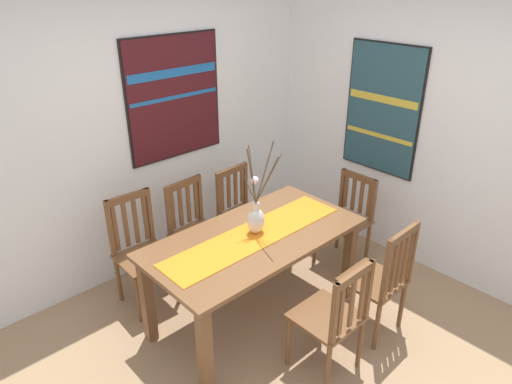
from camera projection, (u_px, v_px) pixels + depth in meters
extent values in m
cube|color=#A37F5B|center=(293.00, 357.00, 3.49)|extent=(6.40, 6.40, 0.03)
cube|color=white|center=(145.00, 127.00, 4.11)|extent=(6.40, 0.12, 2.70)
cube|color=white|center=(444.00, 130.00, 4.03)|extent=(0.12, 6.40, 2.70)
cube|color=brown|center=(255.00, 237.00, 3.56)|extent=(1.71, 0.87, 0.03)
cube|color=brown|center=(205.00, 352.00, 3.02)|extent=(0.08, 0.08, 0.74)
cube|color=brown|center=(349.00, 260.00, 3.97)|extent=(0.08, 0.08, 0.74)
cube|color=brown|center=(147.00, 300.00, 3.49)|extent=(0.08, 0.08, 0.74)
cube|color=brown|center=(288.00, 229.00, 4.44)|extent=(0.08, 0.08, 0.74)
cube|color=orange|center=(255.00, 235.00, 3.55)|extent=(1.57, 0.36, 0.01)
ellipsoid|color=silver|center=(256.00, 221.00, 3.54)|extent=(0.14, 0.12, 0.21)
cylinder|color=silver|center=(256.00, 207.00, 3.48)|extent=(0.05, 0.05, 0.06)
cylinder|color=brown|center=(265.00, 173.00, 3.38)|extent=(0.12, 0.07, 0.49)
cylinder|color=brown|center=(267.00, 181.00, 3.30)|extent=(0.01, 0.23, 0.44)
cylinder|color=brown|center=(252.00, 176.00, 3.43)|extent=(0.03, 0.12, 0.40)
cylinder|color=brown|center=(249.00, 187.00, 3.42)|extent=(0.08, 0.09, 0.27)
cylinder|color=brown|center=(252.00, 175.00, 3.40)|extent=(0.01, 0.09, 0.44)
cylinder|color=brown|center=(269.00, 179.00, 3.40)|extent=(0.16, 0.11, 0.39)
sphere|color=silver|center=(255.00, 180.00, 3.44)|extent=(0.06, 0.06, 0.06)
cube|color=brown|center=(343.00, 222.00, 4.40)|extent=(0.42, 0.42, 0.03)
cylinder|color=brown|center=(345.00, 257.00, 4.27)|extent=(0.04, 0.04, 0.44)
cylinder|color=brown|center=(315.00, 242.00, 4.51)|extent=(0.04, 0.04, 0.44)
cylinder|color=brown|center=(368.00, 243.00, 4.49)|extent=(0.04, 0.04, 0.44)
cylinder|color=brown|center=(338.00, 229.00, 4.73)|extent=(0.04, 0.04, 0.44)
cube|color=brown|center=(373.00, 201.00, 4.30)|extent=(0.04, 0.04, 0.42)
cube|color=brown|center=(342.00, 189.00, 4.53)|extent=(0.04, 0.04, 0.42)
cube|color=brown|center=(359.00, 177.00, 4.34)|extent=(0.03, 0.38, 0.06)
cube|color=brown|center=(369.00, 201.00, 4.33)|extent=(0.02, 0.04, 0.33)
cube|color=brown|center=(361.00, 198.00, 4.39)|extent=(0.02, 0.04, 0.33)
cube|color=brown|center=(353.00, 194.00, 4.45)|extent=(0.02, 0.04, 0.33)
cube|color=brown|center=(346.00, 191.00, 4.51)|extent=(0.02, 0.04, 0.33)
cube|color=brown|center=(145.00, 258.00, 3.85)|extent=(0.44, 0.44, 0.03)
cylinder|color=brown|center=(177.00, 282.00, 3.93)|extent=(0.04, 0.04, 0.44)
cylinder|color=brown|center=(139.00, 300.00, 3.72)|extent=(0.04, 0.04, 0.44)
cylinder|color=brown|center=(156.00, 263.00, 4.18)|extent=(0.04, 0.04, 0.44)
cylinder|color=brown|center=(119.00, 279.00, 3.97)|extent=(0.04, 0.04, 0.44)
cube|color=brown|center=(150.00, 215.00, 3.97)|extent=(0.04, 0.04, 0.51)
cube|color=brown|center=(110.00, 229.00, 3.76)|extent=(0.04, 0.04, 0.51)
cube|color=brown|center=(127.00, 198.00, 3.77)|extent=(0.38, 0.05, 0.06)
cube|color=brown|center=(145.00, 218.00, 3.95)|extent=(0.04, 0.02, 0.42)
cube|color=brown|center=(136.00, 221.00, 3.90)|extent=(0.04, 0.02, 0.42)
cube|color=brown|center=(126.00, 225.00, 3.84)|extent=(0.04, 0.02, 0.42)
cube|color=brown|center=(115.00, 228.00, 3.79)|extent=(0.04, 0.02, 0.42)
cube|color=brown|center=(326.00, 317.00, 3.21)|extent=(0.42, 0.42, 0.03)
cylinder|color=brown|center=(289.00, 341.00, 3.32)|extent=(0.04, 0.04, 0.44)
cylinder|color=brown|center=(321.00, 318.00, 3.53)|extent=(0.04, 0.04, 0.44)
cylinder|color=brown|center=(328.00, 370.00, 3.08)|extent=(0.04, 0.04, 0.44)
cylinder|color=brown|center=(360.00, 343.00, 3.30)|extent=(0.04, 0.04, 0.44)
cube|color=brown|center=(334.00, 314.00, 2.86)|extent=(0.04, 0.04, 0.47)
cube|color=brown|center=(368.00, 290.00, 3.08)|extent=(0.04, 0.04, 0.47)
cube|color=brown|center=(355.00, 276.00, 2.88)|extent=(0.38, 0.03, 0.06)
cube|color=brown|center=(341.00, 312.00, 2.91)|extent=(0.04, 0.02, 0.38)
cube|color=brown|center=(352.00, 303.00, 2.98)|extent=(0.04, 0.02, 0.38)
cube|color=brown|center=(362.00, 296.00, 3.05)|extent=(0.04, 0.02, 0.38)
cube|color=brown|center=(246.00, 216.00, 4.50)|extent=(0.44, 0.44, 0.03)
cylinder|color=brown|center=(272.00, 236.00, 4.61)|extent=(0.04, 0.04, 0.44)
cylinder|color=brown|center=(247.00, 250.00, 4.37)|extent=(0.04, 0.04, 0.44)
cylinder|color=brown|center=(246.00, 223.00, 4.83)|extent=(0.04, 0.04, 0.44)
cylinder|color=brown|center=(221.00, 237.00, 4.59)|extent=(0.04, 0.04, 0.44)
cube|color=brown|center=(245.00, 183.00, 4.63)|extent=(0.04, 0.04, 0.44)
cube|color=brown|center=(218.00, 194.00, 4.40)|extent=(0.04, 0.04, 0.44)
cube|color=brown|center=(232.00, 170.00, 4.43)|extent=(0.38, 0.05, 0.06)
cube|color=brown|center=(242.00, 185.00, 4.61)|extent=(0.04, 0.02, 0.35)
cube|color=brown|center=(236.00, 188.00, 4.55)|extent=(0.04, 0.02, 0.35)
cube|color=brown|center=(229.00, 191.00, 4.49)|extent=(0.04, 0.02, 0.35)
cube|color=brown|center=(222.00, 194.00, 4.43)|extent=(0.04, 0.02, 0.35)
cube|color=brown|center=(373.00, 280.00, 3.58)|extent=(0.43, 0.43, 0.03)
cylinder|color=brown|center=(338.00, 304.00, 3.68)|extent=(0.04, 0.04, 0.44)
cylinder|color=brown|center=(364.00, 284.00, 3.91)|extent=(0.04, 0.04, 0.44)
cylinder|color=brown|center=(377.00, 326.00, 3.45)|extent=(0.04, 0.04, 0.44)
cylinder|color=brown|center=(402.00, 304.00, 3.68)|extent=(0.04, 0.04, 0.44)
cube|color=brown|center=(386.00, 272.00, 3.22)|extent=(0.04, 0.04, 0.51)
cube|color=brown|center=(412.00, 252.00, 3.45)|extent=(0.04, 0.04, 0.51)
cube|color=brown|center=(404.00, 234.00, 3.24)|extent=(0.38, 0.04, 0.06)
cube|color=brown|center=(388.00, 272.00, 3.25)|extent=(0.04, 0.02, 0.42)
cube|color=brown|center=(394.00, 267.00, 3.30)|extent=(0.04, 0.02, 0.42)
cube|color=brown|center=(399.00, 263.00, 3.34)|extent=(0.04, 0.02, 0.42)
cube|color=brown|center=(405.00, 259.00, 3.39)|extent=(0.04, 0.02, 0.42)
cube|color=brown|center=(410.00, 255.00, 3.44)|extent=(0.04, 0.02, 0.42)
cube|color=brown|center=(200.00, 235.00, 4.18)|extent=(0.45, 0.45, 0.03)
cylinder|color=brown|center=(228.00, 256.00, 4.29)|extent=(0.04, 0.04, 0.44)
cylinder|color=brown|center=(199.00, 273.00, 4.05)|extent=(0.04, 0.04, 0.44)
cylinder|color=brown|center=(203.00, 241.00, 4.51)|extent=(0.04, 0.04, 0.44)
cylinder|color=brown|center=(173.00, 257.00, 4.28)|extent=(0.04, 0.04, 0.44)
cube|color=brown|center=(200.00, 198.00, 4.31)|extent=(0.04, 0.04, 0.47)
cube|color=brown|center=(168.00, 211.00, 4.07)|extent=(0.04, 0.04, 0.47)
cube|color=brown|center=(183.00, 184.00, 4.10)|extent=(0.38, 0.06, 0.06)
cube|color=brown|center=(196.00, 201.00, 4.29)|extent=(0.04, 0.02, 0.38)
cube|color=brown|center=(188.00, 204.00, 4.23)|extent=(0.04, 0.02, 0.38)
cube|color=brown|center=(181.00, 207.00, 4.17)|extent=(0.04, 0.02, 0.38)
cube|color=brown|center=(172.00, 211.00, 4.11)|extent=(0.04, 0.02, 0.38)
cube|color=black|center=(174.00, 98.00, 4.15)|extent=(0.97, 0.04, 1.10)
cube|color=#471419|center=(175.00, 98.00, 4.14)|extent=(0.94, 0.01, 1.07)
cube|color=#1E60A8|center=(176.00, 97.00, 4.13)|extent=(0.91, 0.00, 0.03)
cube|color=#1E60A8|center=(174.00, 73.00, 4.04)|extent=(0.91, 0.00, 0.08)
cube|color=black|center=(383.00, 109.00, 4.34)|extent=(0.04, 0.78, 1.22)
cube|color=#284C56|center=(382.00, 110.00, 4.33)|extent=(0.01, 0.75, 1.19)
cube|color=gold|center=(383.00, 99.00, 4.28)|extent=(0.00, 0.72, 0.07)
cube|color=gold|center=(378.00, 135.00, 4.44)|extent=(0.00, 0.72, 0.04)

